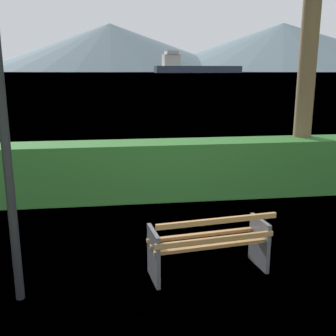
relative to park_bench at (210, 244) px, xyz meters
The scene contains 6 objects.
ground_plane 0.43m from the park_bench, 97.56° to the left, with size 1400.00×1400.00×0.00m, color #567A38.
water_surface 308.08m from the park_bench, 90.00° to the left, with size 620.00×620.00×0.00m, color #6B8EA3.
park_bench is the anchor object (origin of this frame).
hedge_row 3.37m from the park_bench, 90.13° to the left, with size 10.98×0.85×1.18m, color #2D6B28.
cargo_ship_large 306.48m from the park_bench, 78.79° to the left, with size 67.21×17.02×15.70m.
distant_hills 552.07m from the park_bench, 94.93° to the left, with size 921.37×402.44×72.79m.
Camera 1 is at (-1.19, -4.77, 2.62)m, focal length 43.16 mm.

